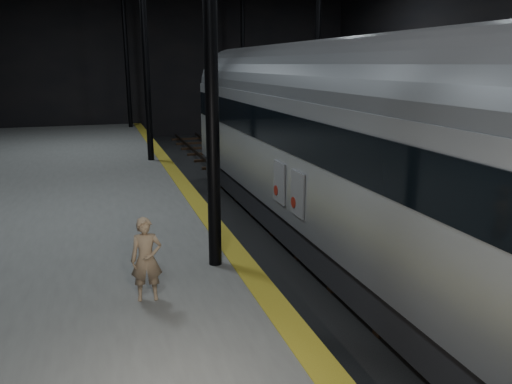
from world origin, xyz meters
name	(u,v)px	position (x,y,z in m)	size (l,w,h in m)	color
ground	(307,231)	(0.00, 0.00, 0.00)	(44.00, 44.00, 0.00)	black
platform_left	(42,241)	(-7.50, 0.00, 0.50)	(9.00, 43.80, 1.00)	#545451
platform_right	(506,196)	(7.50, 0.00, 0.50)	(9.00, 43.80, 1.00)	#545451
tactile_strip	(202,209)	(-3.25, 0.00, 1.00)	(0.50, 43.80, 0.01)	olive
track	(307,229)	(0.00, 0.00, 0.07)	(2.40, 43.00, 0.24)	#3F3328
train	(338,140)	(0.00, -1.78, 3.06)	(3.07, 20.52, 5.48)	#ACAEB4
woman	(146,259)	(-5.27, -5.19, 1.74)	(0.54, 0.35, 1.47)	#977A5D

